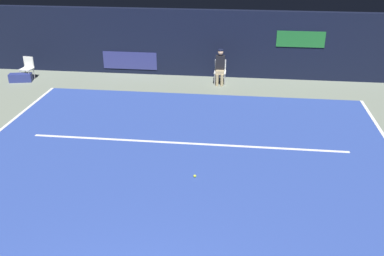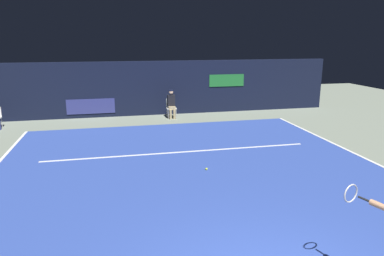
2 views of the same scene
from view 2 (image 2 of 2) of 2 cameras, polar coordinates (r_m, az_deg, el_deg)
name	(u,v)px [view 2 (image 2 of 2)]	position (r m, az deg, el deg)	size (l,w,h in m)	color
ground_plane	(194,177)	(9.70, 0.41, -7.85)	(34.69, 34.69, 0.00)	gray
court_surface	(194,176)	(9.70, 0.41, -7.81)	(11.17, 12.23, 0.01)	#2D479E
line_sideline_left	(371,161)	(12.12, 26.91, -4.80)	(0.10, 12.23, 0.01)	white
line_service	(180,152)	(11.66, -1.96, -3.91)	(8.71, 0.10, 0.01)	white
back_wall	(156,88)	(17.43, -5.84, 6.41)	(17.74, 0.33, 2.60)	black
line_judge_on_chair	(171,104)	(16.61, -3.33, 3.94)	(0.44, 0.53, 1.32)	white
tennis_ball	(206,169)	(10.13, 2.35, -6.61)	(0.07, 0.07, 0.07)	#CCE033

